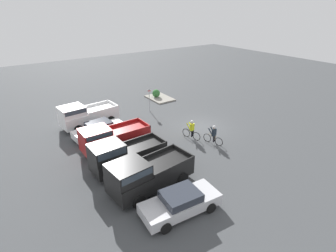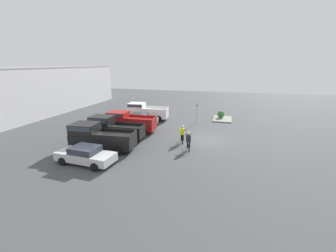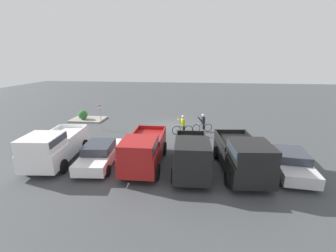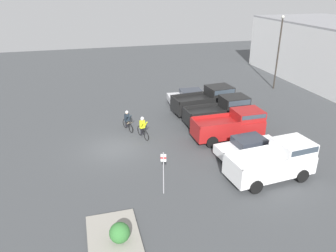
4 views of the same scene
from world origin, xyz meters
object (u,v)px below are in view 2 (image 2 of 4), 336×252
object	(u,v)px
sedan_1	(139,120)
shrub	(221,114)
pickup_truck_3	(145,111)
fire_lane_sign	(197,111)
pickup_truck_0	(98,137)
sedan_0	(86,155)
pickup_truck_2	(129,121)
pickup_truck_1	(112,128)
cyclist_0	(182,134)
cyclist_1	(188,141)

from	to	relation	value
sedan_1	shrub	distance (m)	11.13
pickup_truck_3	fire_lane_sign	world-z (taller)	fire_lane_sign
pickup_truck_0	pickup_truck_3	size ratio (longest dim) A/B	1.04
sedan_0	pickup_truck_2	distance (m)	8.41
sedan_0	shrub	size ratio (longest dim) A/B	4.90
pickup_truck_1	sedan_1	size ratio (longest dim) A/B	1.16
shrub	sedan_1	bearing A→B (deg)	121.65
pickup_truck_1	pickup_truck_2	distance (m)	2.85
pickup_truck_1	cyclist_0	world-z (taller)	pickup_truck_1
pickup_truck_0	sedan_1	xyz separation A→B (m)	(8.44, -0.36, -0.50)
cyclist_1	pickup_truck_1	bearing A→B (deg)	83.56
pickup_truck_2	pickup_truck_3	bearing A→B (deg)	1.55
sedan_0	pickup_truck_3	distance (m)	13.98
pickup_truck_1	fire_lane_sign	distance (m)	10.92
shrub	pickup_truck_0	bearing A→B (deg)	145.46
pickup_truck_3	shrub	bearing A→B (deg)	-72.44
pickup_truck_2	sedan_0	bearing A→B (deg)	-177.75
sedan_1	pickup_truck_3	xyz separation A→B (m)	(2.76, 0.24, 0.46)
cyclist_0	shrub	world-z (taller)	cyclist_0
pickup_truck_1	sedan_0	bearing A→B (deg)	-172.13
pickup_truck_3	shrub	size ratio (longest dim) A/B	5.71
pickup_truck_3	fire_lane_sign	size ratio (longest dim) A/B	2.07
cyclist_1	fire_lane_sign	world-z (taller)	fire_lane_sign
pickup_truck_0	pickup_truck_1	xyz separation A→B (m)	(2.82, 0.18, -0.02)
pickup_truck_0	cyclist_1	xyz separation A→B (m)	(1.95, -7.54, -0.36)
pickup_truck_0	shrub	size ratio (longest dim) A/B	5.94
pickup_truck_0	fire_lane_sign	bearing A→B (deg)	-32.16
sedan_1	fire_lane_sign	bearing A→B (deg)	-68.27
sedan_1	cyclist_1	xyz separation A→B (m)	(-6.49, -7.19, 0.13)
sedan_1	cyclist_0	xyz separation A→B (m)	(-4.77, -6.29, 0.17)
pickup_truck_1	cyclist_1	bearing A→B (deg)	-96.44
pickup_truck_0	fire_lane_sign	world-z (taller)	fire_lane_sign
sedan_0	pickup_truck_1	xyz separation A→B (m)	(5.58, 0.77, 0.50)
cyclist_0	sedan_0	bearing A→B (deg)	136.69
pickup_truck_1	cyclist_1	size ratio (longest dim) A/B	3.01
pickup_truck_2	pickup_truck_3	size ratio (longest dim) A/B	0.98
cyclist_1	sedan_1	bearing A→B (deg)	47.91
fire_lane_sign	pickup_truck_3	bearing A→B (deg)	88.93
sedan_0	fire_lane_sign	distance (m)	15.26
sedan_1	shrub	size ratio (longest dim) A/B	4.90
sedan_1	pickup_truck_3	world-z (taller)	pickup_truck_3
sedan_0	fire_lane_sign	world-z (taller)	fire_lane_sign
cyclist_0	fire_lane_sign	size ratio (longest dim) A/B	0.69
pickup_truck_1	sedan_1	xyz separation A→B (m)	(5.62, -0.53, -0.48)
pickup_truck_3	fire_lane_sign	xyz separation A→B (m)	(-0.13, -6.85, 0.41)
fire_lane_sign	cyclist_0	bearing A→B (deg)	177.56
pickup_truck_3	cyclist_1	bearing A→B (deg)	-141.24
pickup_truck_2	sedan_1	xyz separation A→B (m)	(2.80, -0.09, -0.45)
pickup_truck_2	sedan_1	size ratio (longest dim) A/B	1.15
sedan_0	shrub	world-z (taller)	sedan_0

